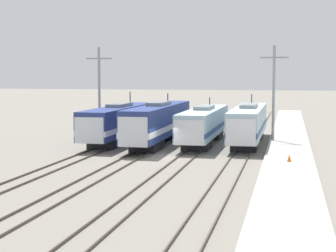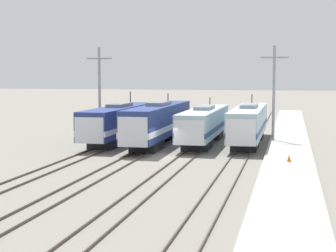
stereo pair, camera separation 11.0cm
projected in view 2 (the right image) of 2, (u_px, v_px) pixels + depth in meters
ground_plane at (161, 157)px, 49.41m from camera, size 400.00×400.00×0.00m
rail_pair_far_left at (88, 154)px, 50.86m from camera, size 1.51×120.00×0.15m
rail_pair_center_left at (137, 155)px, 49.89m from camera, size 1.51×120.00×0.15m
rail_pair_center_right at (187, 157)px, 48.92m from camera, size 1.51×120.00×0.15m
rail_pair_far_right at (239, 158)px, 47.95m from camera, size 1.51×120.00×0.15m
locomotive_far_left at (118, 123)px, 59.43m from camera, size 3.05×18.76×5.25m
locomotive_center_left at (158, 123)px, 57.53m from camera, size 2.94×19.92×5.12m
locomotive_center_right at (204, 125)px, 58.01m from camera, size 3.00×18.26×4.67m
locomotive_far_right at (248, 124)px, 58.07m from camera, size 2.91×19.38×5.02m
catenary_tower_left at (99, 91)px, 61.88m from camera, size 2.88×0.29×10.17m
catenary_tower_right at (274, 92)px, 57.83m from camera, size 2.88×0.29×10.17m
platform at (289, 159)px, 47.05m from camera, size 4.00×120.00×0.40m
traffic_cone at (289, 158)px, 44.06m from camera, size 0.35×0.35×0.58m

